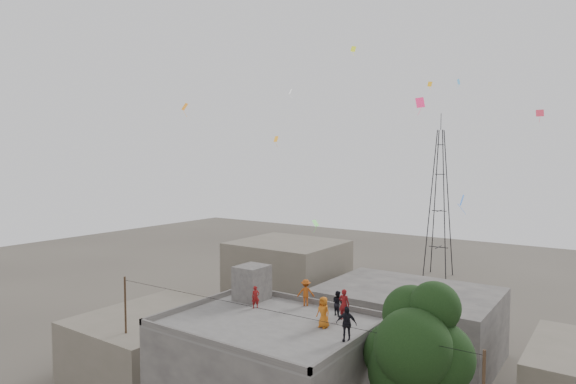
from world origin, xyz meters
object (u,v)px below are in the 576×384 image
(tree, at_px, (415,351))
(transmission_tower, at_px, (439,203))
(person_red_adult, at_px, (344,304))
(person_dark_adult, at_px, (346,324))
(stair_head_box, at_px, (252,283))

(tree, xyz_separation_m, transmission_tower, (-11.37, 39.40, 2.97))
(person_red_adult, xyz_separation_m, person_dark_adult, (1.46, -2.51, -0.00))
(tree, bearing_deg, transmission_tower, 106.09)
(tree, height_order, person_dark_adult, tree)
(transmission_tower, bearing_deg, person_red_adult, -79.52)
(person_red_adult, distance_m, person_dark_adult, 2.91)
(stair_head_box, bearing_deg, transmission_tower, 91.23)
(transmission_tower, xyz_separation_m, person_dark_adult, (8.40, -40.03, -2.18))
(tree, relative_size, transmission_tower, 0.45)
(transmission_tower, relative_size, person_dark_adult, 12.61)
(person_dark_adult, bearing_deg, stair_head_box, 141.45)
(stair_head_box, distance_m, tree, 10.80)
(transmission_tower, height_order, person_dark_adult, transmission_tower)
(transmission_tower, distance_m, person_red_adult, 38.22)
(person_dark_adult, bearing_deg, person_red_adult, 100.72)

